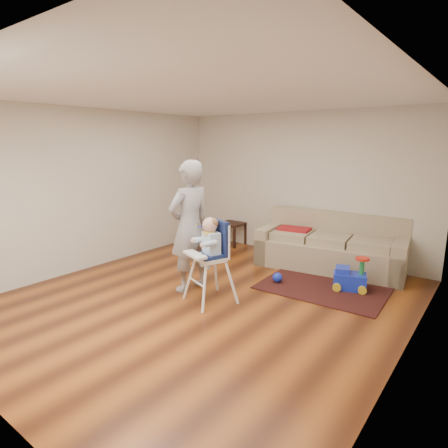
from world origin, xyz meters
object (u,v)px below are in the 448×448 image
Objects in this scene: adult at (190,227)px; sofa at (330,242)px; toy_ball at (277,277)px; high_chair at (210,261)px; side_table at (232,234)px; ride_on_toy at (350,273)px.

sofa is at bearing 158.41° from adult.
high_chair is at bearing -109.03° from toy_ball.
sofa is 1.28m from toy_ball.
adult is at bearing -128.12° from sofa.
toy_ball is (1.90, -1.41, -0.15)m from side_table.
sofa reaches higher than side_table.
toy_ball is (-0.98, -0.41, -0.18)m from ride_on_toy.
ride_on_toy is 0.42× the size of high_chair.
adult is at bearing -67.51° from side_table.
high_chair is (-1.38, -1.56, 0.30)m from ride_on_toy.
sofa is at bearing 110.08° from ride_on_toy.
side_table is (-2.26, 0.24, -0.23)m from sofa.
side_table is 2.69m from adult.
sofa is 5.06× the size of ride_on_toy.
high_chair reaches higher than side_table.
adult reaches higher than side_table.
high_chair is at bearing -115.86° from sofa.
side_table is 2.98m from high_chair.
toy_ball is at bearing -114.88° from sofa.
side_table is at bearing 166.16° from sofa.
high_chair reaches higher than sofa.
adult reaches higher than ride_on_toy.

